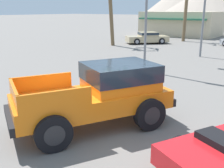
# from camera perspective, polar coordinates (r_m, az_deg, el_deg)

# --- Properties ---
(ground_plane) EXTENTS (320.00, 320.00, 0.00)m
(ground_plane) POSITION_cam_1_polar(r_m,az_deg,el_deg) (8.34, 0.19, -9.02)
(ground_plane) COLOR slate
(orange_pickup_truck) EXTENTS (3.92, 5.24, 1.91)m
(orange_pickup_truck) POSITION_cam_1_polar(r_m,az_deg,el_deg) (8.07, -1.94, -1.50)
(orange_pickup_truck) COLOR orange
(orange_pickup_truck) RESTS_ON ground_plane
(parked_car_tan) EXTENTS (4.27, 4.45, 1.21)m
(parked_car_tan) POSITION_cam_1_polar(r_m,az_deg,el_deg) (28.70, 7.67, 9.98)
(parked_car_tan) COLOR tan
(parked_car_tan) RESTS_ON ground_plane
(traffic_light_main) EXTENTS (0.38, 3.89, 5.45)m
(traffic_light_main) POSITION_cam_1_polar(r_m,az_deg,el_deg) (19.78, 18.08, 16.08)
(traffic_light_main) COLOR slate
(traffic_light_main) RESTS_ON ground_plane
(storefront_building) EXTENTS (10.17, 6.97, 3.24)m
(storefront_building) POSITION_cam_1_polar(r_m,az_deg,el_deg) (38.89, 14.75, 12.62)
(storefront_building) COLOR beige
(storefront_building) RESTS_ON ground_plane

